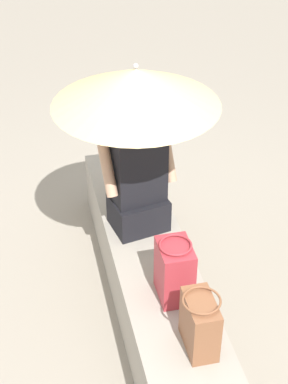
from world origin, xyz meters
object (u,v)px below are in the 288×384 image
object	(u,v)px
person_seated	(138,176)
magazine	(124,179)
handbag_black	(175,271)
tote_bag_canvas	(200,323)
parasol	(136,87)

from	to	relation	value
person_seated	magazine	xyz separation A→B (m)	(-0.55, 0.01, -0.38)
handbag_black	magazine	size ratio (longest dim) A/B	1.34
handbag_black	magazine	xyz separation A→B (m)	(-1.21, -0.05, -0.18)
handbag_black	tote_bag_canvas	size ratio (longest dim) A/B	1.13
person_seated	handbag_black	distance (m)	0.70
person_seated	tote_bag_canvas	distance (m)	1.08
person_seated	magazine	world-z (taller)	person_seated
magazine	parasol	bearing A→B (deg)	15.43
magazine	tote_bag_canvas	bearing A→B (deg)	20.78
parasol	person_seated	bearing A→B (deg)	147.10
person_seated	parasol	xyz separation A→B (m)	(0.02, -0.01, 0.62)
magazine	person_seated	bearing A→B (deg)	16.87
handbag_black	magazine	bearing A→B (deg)	-177.65
handbag_black	person_seated	bearing A→B (deg)	-174.83
parasol	handbag_black	size ratio (longest dim) A/B	3.06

